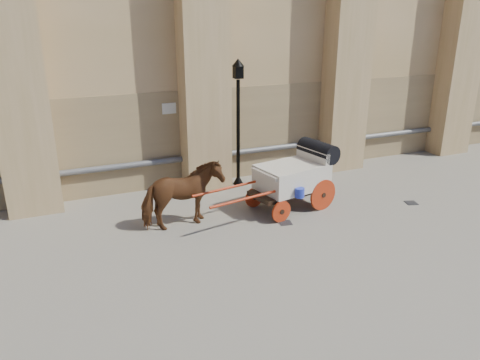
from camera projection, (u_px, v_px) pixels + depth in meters
name	position (u px, v px, depth m)	size (l,w,h in m)	color
ground	(288.00, 226.00, 12.14)	(90.00, 90.00, 0.00)	#6D685C
horse	(182.00, 196.00, 11.79)	(0.93, 2.04, 1.72)	brown
carriage	(296.00, 174.00, 13.01)	(4.23, 1.85, 1.80)	black
street_lamp	(238.00, 120.00, 14.36)	(0.37, 0.37, 3.94)	black
drain_grate_near	(285.00, 223.00, 12.28)	(0.32, 0.32, 0.01)	black
drain_grate_far	(411.00, 203.00, 13.56)	(0.32, 0.32, 0.01)	black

